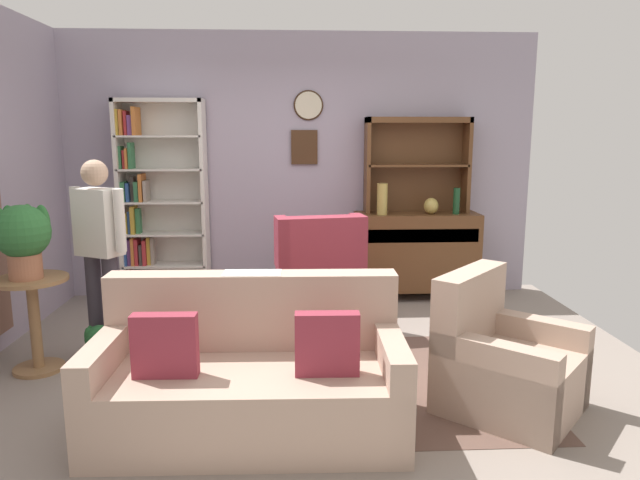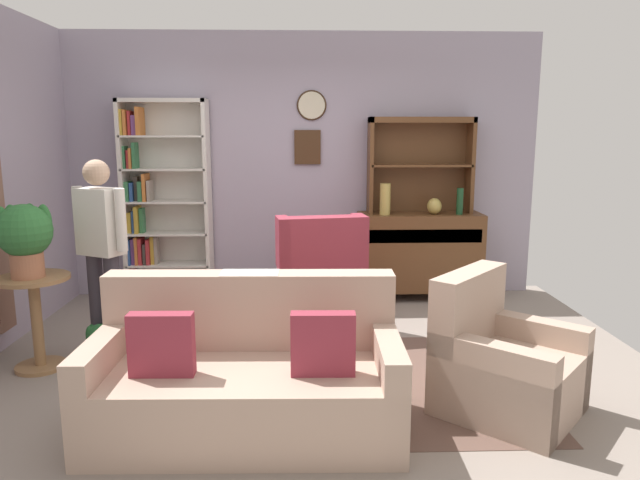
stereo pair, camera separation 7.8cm
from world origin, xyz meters
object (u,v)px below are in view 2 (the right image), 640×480
at_px(potted_plant_small, 100,339).
at_px(person_reading, 101,243).
at_px(potted_plant_large, 24,234).
at_px(vase_round, 434,206).
at_px(bottle_wine, 460,201).
at_px(armchair_floral, 503,367).
at_px(bookshelf, 160,203).
at_px(book_stack, 300,306).
at_px(wingback_chair, 318,286).
at_px(coffee_table, 281,322).
at_px(plant_stand, 36,312).
at_px(sideboard, 419,251).
at_px(vase_tall, 385,199).
at_px(sideboard_hutch, 420,152).
at_px(couch_floral, 247,379).

height_order(potted_plant_small, person_reading, person_reading).
relative_size(potted_plant_large, person_reading, 0.35).
height_order(vase_round, person_reading, person_reading).
bearing_deg(bottle_wine, armchair_floral, -98.47).
bearing_deg(vase_round, bottle_wine, -4.95).
bearing_deg(person_reading, vase_round, 26.06).
bearing_deg(person_reading, bookshelf, 87.04).
bearing_deg(bookshelf, book_stack, -52.33).
bearing_deg(vase_round, book_stack, -128.51).
bearing_deg(wingback_chair, person_reading, -160.35).
distance_m(person_reading, coffee_table, 1.55).
bearing_deg(plant_stand, book_stack, -0.68).
height_order(vase_round, bottle_wine, bottle_wine).
relative_size(sideboard, coffee_table, 1.63).
xyz_separation_m(bookshelf, vase_tall, (2.36, -0.17, 0.05)).
relative_size(wingback_chair, person_reading, 0.67).
bearing_deg(armchair_floral, sideboard_hutch, 90.40).
distance_m(sideboard_hutch, potted_plant_small, 3.63).
height_order(sideboard, plant_stand, sideboard).
bearing_deg(wingback_chair, couch_floral, -104.42).
bearing_deg(book_stack, bookshelf, 127.67).
relative_size(couch_floral, plant_stand, 2.54).
xyz_separation_m(vase_tall, armchair_floral, (0.41, -2.50, -0.79)).
xyz_separation_m(plant_stand, book_stack, (1.98, -0.02, 0.04)).
distance_m(bookshelf, coffee_table, 2.43).
relative_size(plant_stand, person_reading, 0.46).
relative_size(bottle_wine, wingback_chair, 0.26).
relative_size(sideboard, couch_floral, 0.71).
bearing_deg(potted_plant_large, coffee_table, -0.48).
relative_size(potted_plant_small, person_reading, 0.19).
relative_size(vase_round, armchair_floral, 0.16).
relative_size(sideboard, person_reading, 0.83).
bearing_deg(book_stack, coffee_table, -175.74).
distance_m(vase_tall, coffee_table, 2.16).
bearing_deg(armchair_floral, coffee_table, 152.67).
distance_m(sideboard_hutch, bottle_wine, 0.67).
distance_m(couch_floral, potted_plant_small, 1.67).
bearing_deg(vase_tall, bottle_wine, -0.66).
height_order(armchair_floral, coffee_table, armchair_floral).
bearing_deg(armchair_floral, vase_round, 87.47).
relative_size(bookshelf, vase_tall, 6.46).
bearing_deg(sideboard_hutch, vase_round, -53.52).
height_order(potted_plant_large, coffee_table, potted_plant_large).
distance_m(sideboard_hutch, plant_stand, 3.93).
height_order(armchair_floral, book_stack, armchair_floral).
bearing_deg(bottle_wine, coffee_table, -135.98).
xyz_separation_m(bottle_wine, armchair_floral, (-0.37, -2.49, -0.77)).
distance_m(vase_round, armchair_floral, 2.62).
bearing_deg(armchair_floral, sideboard, 90.42).
bearing_deg(person_reading, potted_plant_large, -144.84).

